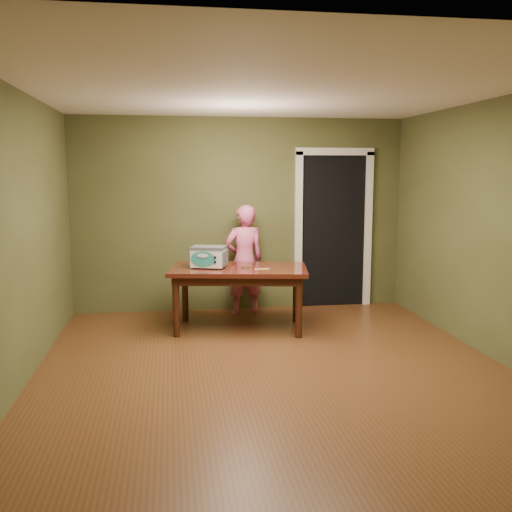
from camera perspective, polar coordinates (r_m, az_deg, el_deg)
name	(u,v)px	position (r m, az deg, el deg)	size (l,w,h in m)	color
floor	(273,368)	(5.59, 1.72, -11.18)	(5.00, 5.00, 0.00)	brown
room_shell	(274,190)	(5.27, 1.80, 6.60)	(4.52, 5.02, 2.61)	#4D542D
doorway	(327,229)	(8.31, 7.15, 2.69)	(1.10, 0.66, 2.25)	black
dining_table	(239,276)	(6.79, -1.72, -1.98)	(1.73, 1.16, 0.75)	#3A150D
toy_oven	(209,256)	(6.75, -4.76, -0.01)	(0.47, 0.39, 0.26)	#4C4F54
baking_pan	(245,267)	(6.75, -1.06, -1.07)	(0.10, 0.10, 0.02)	silver
spatula	(262,269)	(6.64, 0.60, -1.30)	(0.18, 0.03, 0.01)	#E2C562
child	(244,260)	(7.53, -1.18, -0.38)	(0.53, 0.35, 1.45)	#DE5B8B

